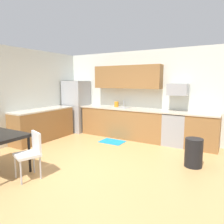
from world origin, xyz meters
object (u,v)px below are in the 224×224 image
object	(u,v)px
chair_near_table	(31,151)
kettle	(116,105)
refrigerator	(76,106)
microwave	(178,90)
trash_bin	(194,153)
oven_range	(175,129)

from	to	relation	value
chair_near_table	kettle	distance (m)	3.48
refrigerator	microwave	world-z (taller)	refrigerator
microwave	chair_near_table	size ratio (longest dim) A/B	0.64
trash_bin	kettle	xyz separation A→B (m)	(-2.62, 1.40, 0.72)
oven_range	chair_near_table	world-z (taller)	oven_range
chair_near_table	microwave	bearing A→B (deg)	63.04
chair_near_table	oven_range	bearing A→B (deg)	62.36
refrigerator	kettle	xyz separation A→B (m)	(1.55, 0.13, 0.13)
microwave	chair_near_table	bearing A→B (deg)	-116.96
refrigerator	oven_range	size ratio (longest dim) A/B	1.95
refrigerator	trash_bin	bearing A→B (deg)	-16.89
oven_range	kettle	xyz separation A→B (m)	(-1.91, 0.05, 0.56)
trash_bin	kettle	size ratio (longest dim) A/B	3.00
oven_range	refrigerator	bearing A→B (deg)	-178.68
oven_range	trash_bin	world-z (taller)	oven_range
microwave	kettle	distance (m)	1.98
refrigerator	microwave	xyz separation A→B (m)	(3.46, 0.18, 0.65)
refrigerator	kettle	distance (m)	1.57
chair_near_table	refrigerator	bearing A→B (deg)	116.95
kettle	chair_near_table	bearing A→B (deg)	-87.85
microwave	kettle	size ratio (longest dim) A/B	2.70
refrigerator	trash_bin	size ratio (longest dim) A/B	2.96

